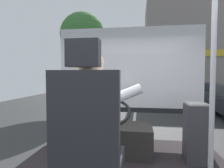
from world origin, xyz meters
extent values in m
cube|color=#303030|center=(0.00, 8.80, -0.03)|extent=(18.00, 44.00, 0.05)
cube|color=silver|center=(0.00, 8.80, 0.00)|extent=(0.12, 39.60, 0.00)
cube|color=#28282D|center=(-0.18, -0.26, 1.11)|extent=(0.48, 0.48, 0.12)
cube|color=#28282D|center=(-0.18, -0.45, 1.50)|extent=(0.48, 0.10, 0.66)
cube|color=#28282D|center=(-0.18, -0.45, 1.94)|extent=(0.22, 0.10, 0.18)
cylinder|color=#282833|center=(-0.09, -0.14, 1.26)|extent=(0.17, 0.44, 0.17)
cylinder|color=#282833|center=(-0.28, -0.14, 1.26)|extent=(0.17, 0.44, 0.17)
cylinder|color=silver|center=(-0.18, -0.29, 1.48)|extent=(0.38, 0.38, 0.62)
cube|color=#B2842D|center=(-0.18, -0.10, 1.55)|extent=(0.06, 0.01, 0.39)
sphere|color=beige|center=(-0.18, -0.29, 1.88)|extent=(0.21, 0.21, 0.21)
cylinder|color=silver|center=(-0.06, -0.04, 1.58)|extent=(0.56, 0.21, 0.29)
cylinder|color=silver|center=(-0.31, -0.04, 1.58)|extent=(0.56, 0.21, 0.29)
cube|color=#282623|center=(-0.18, 0.98, 0.88)|extent=(1.10, 0.56, 0.40)
cylinder|color=black|center=(-0.18, 0.60, 1.18)|extent=(0.07, 0.25, 0.39)
torus|color=black|center=(-0.18, 0.51, 1.36)|extent=(0.54, 0.50, 0.28)
cylinder|color=black|center=(-0.18, 0.51, 1.36)|extent=(0.15, 0.15, 0.10)
cylinder|color=#B7B7BC|center=(0.81, 0.09, 1.76)|extent=(0.04, 0.04, 2.17)
cube|color=#333338|center=(0.91, 0.84, 1.05)|extent=(0.27, 0.28, 0.74)
cube|color=#9E9993|center=(0.91, 0.84, 1.43)|extent=(0.24, 0.25, 0.02)
cube|color=silver|center=(0.00, 1.62, 1.93)|extent=(2.50, 0.01, 1.40)
cube|color=black|center=(0.00, 1.62, 1.19)|extent=(2.50, 0.08, 0.08)
cylinder|color=#4C3828|center=(-2.88, 8.17, 1.59)|extent=(0.35, 0.35, 3.19)
sphere|color=#346A2D|center=(-2.88, 8.17, 3.97)|extent=(2.40, 2.40, 2.40)
cube|color=gray|center=(5.38, 18.95, 4.50)|extent=(9.08, 5.51, 9.00)
cube|color=gold|center=(5.38, 16.14, 3.77)|extent=(8.71, 0.12, 0.60)
cylinder|color=black|center=(3.39, 8.08, 0.26)|extent=(0.14, 0.53, 0.53)
cube|color=#195633|center=(4.46, 11.51, 0.54)|extent=(1.72, 3.97, 0.59)
cube|color=#282D33|center=(4.46, 11.27, 1.06)|extent=(1.41, 2.18, 0.45)
cylinder|color=black|center=(5.27, 12.74, 0.24)|extent=(0.14, 0.48, 0.48)
cylinder|color=black|center=(3.64, 12.74, 0.24)|extent=(0.14, 0.48, 0.48)
cylinder|color=black|center=(3.64, 10.28, 0.24)|extent=(0.14, 0.48, 0.48)
camera|label=1|loc=(0.18, -1.63, 1.80)|focal=29.68mm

